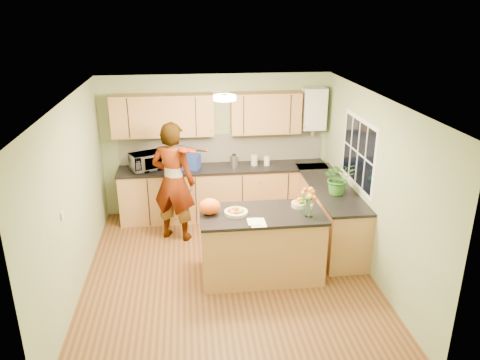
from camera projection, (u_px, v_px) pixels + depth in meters
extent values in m
plane|color=#5B321A|center=(228.00, 274.00, 6.67)|extent=(4.50, 4.50, 0.00)
cube|color=silver|center=(227.00, 99.00, 5.78)|extent=(4.00, 4.50, 0.02)
cube|color=#92A173|center=(216.00, 145.00, 8.32)|extent=(4.00, 0.02, 2.50)
cube|color=#92A173|center=(251.00, 288.00, 4.13)|extent=(4.00, 0.02, 2.50)
cube|color=#92A173|center=(73.00, 199.00, 6.01)|extent=(0.02, 4.50, 2.50)
cube|color=#92A173|center=(372.00, 186.00, 6.44)|extent=(0.02, 4.50, 2.50)
cube|color=#AD7245|center=(224.00, 193.00, 8.33)|extent=(3.60, 0.60, 0.90)
cube|color=black|center=(223.00, 168.00, 8.15)|extent=(3.64, 0.62, 0.04)
cube|color=#AD7245|center=(329.00, 214.00, 7.48)|extent=(0.60, 2.20, 0.90)
cube|color=black|center=(330.00, 187.00, 7.31)|extent=(0.62, 2.24, 0.04)
cube|color=white|center=(222.00, 148.00, 8.33)|extent=(3.60, 0.02, 0.52)
cube|color=#AD7245|center=(163.00, 115.00, 7.85)|extent=(1.70, 0.34, 0.70)
cube|color=#AD7245|center=(265.00, 113.00, 8.04)|extent=(1.20, 0.34, 0.70)
cube|color=white|center=(314.00, 109.00, 8.12)|extent=(0.40, 0.30, 0.72)
cylinder|color=silver|center=(312.00, 131.00, 8.26)|extent=(0.06, 0.06, 0.20)
cube|color=white|center=(358.00, 153.00, 6.89)|extent=(0.01, 1.30, 1.05)
cube|color=black|center=(358.00, 153.00, 6.89)|extent=(0.01, 1.18, 0.92)
cube|color=white|center=(62.00, 215.00, 5.43)|extent=(0.02, 0.09, 0.09)
cylinder|color=#FFEABF|center=(225.00, 98.00, 6.08)|extent=(0.30, 0.30, 0.06)
cylinder|color=white|center=(225.00, 95.00, 6.07)|extent=(0.10, 0.10, 0.02)
cube|color=#AD7245|center=(261.00, 246.00, 6.48)|extent=(1.64, 0.82, 0.92)
cube|color=black|center=(262.00, 214.00, 6.31)|extent=(1.68, 0.86, 0.04)
cylinder|color=beige|center=(236.00, 213.00, 6.26)|extent=(0.32, 0.32, 0.05)
cylinder|color=beige|center=(299.00, 204.00, 6.49)|extent=(0.22, 0.22, 0.06)
cylinder|color=silver|center=(309.00, 209.00, 6.17)|extent=(0.11, 0.11, 0.21)
ellipsoid|color=#FF5D15|center=(210.00, 206.00, 6.24)|extent=(0.36, 0.34, 0.22)
cube|color=white|center=(258.00, 223.00, 6.01)|extent=(0.20, 0.27, 0.01)
imported|color=tan|center=(174.00, 182.00, 7.37)|extent=(0.84, 0.71, 1.94)
imported|color=white|center=(147.00, 161.00, 7.97)|extent=(0.64, 0.55, 0.30)
cube|color=#213D9A|center=(190.00, 162.00, 8.03)|extent=(0.38, 0.33, 0.25)
cylinder|color=silver|center=(234.00, 161.00, 8.16)|extent=(0.14, 0.14, 0.20)
sphere|color=black|center=(234.00, 153.00, 8.11)|extent=(0.07, 0.07, 0.07)
cylinder|color=beige|center=(254.00, 160.00, 8.21)|extent=(0.13, 0.13, 0.18)
cylinder|color=white|center=(267.00, 161.00, 8.21)|extent=(0.10, 0.10, 0.16)
imported|color=#327226|center=(339.00, 178.00, 6.91)|extent=(0.47, 0.41, 0.51)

